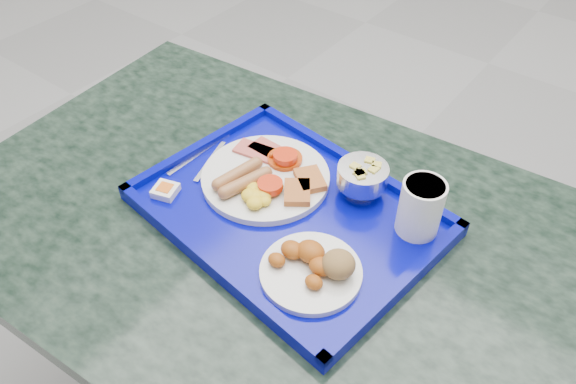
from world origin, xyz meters
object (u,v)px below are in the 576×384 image
at_px(main_plate, 266,178).
at_px(juice_cup, 421,206).
at_px(bread_plate, 315,267).
at_px(tray, 288,212).
at_px(table, 268,283).
at_px(fruit_bowl, 363,176).

relative_size(main_plate, juice_cup, 2.35).
bearing_deg(bread_plate, tray, 143.91).
relative_size(bread_plate, juice_cup, 1.60).
xyz_separation_m(table, tray, (0.03, 0.03, 0.19)).
bearing_deg(bread_plate, main_plate, 148.64).
bearing_deg(fruit_bowl, table, -126.68).
distance_m(table, fruit_bowl, 0.29).
bearing_deg(tray, fruit_bowl, 55.06).
relative_size(tray, bread_plate, 3.37).
relative_size(table, fruit_bowl, 13.36).
bearing_deg(table, fruit_bowl, 53.32).
xyz_separation_m(main_plate, fruit_bowl, (0.14, 0.08, 0.03)).
bearing_deg(table, main_plate, 126.76).
xyz_separation_m(table, fruit_bowl, (0.10, 0.14, 0.23)).
bearing_deg(tray, bread_plate, -36.09).
relative_size(table, bread_plate, 7.49).
height_order(fruit_bowl, juice_cup, juice_cup).
bearing_deg(tray, table, -132.47).
height_order(table, fruit_bowl, fruit_bowl).
relative_size(fruit_bowl, juice_cup, 0.90).
distance_m(table, tray, 0.19).
distance_m(main_plate, bread_plate, 0.21).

